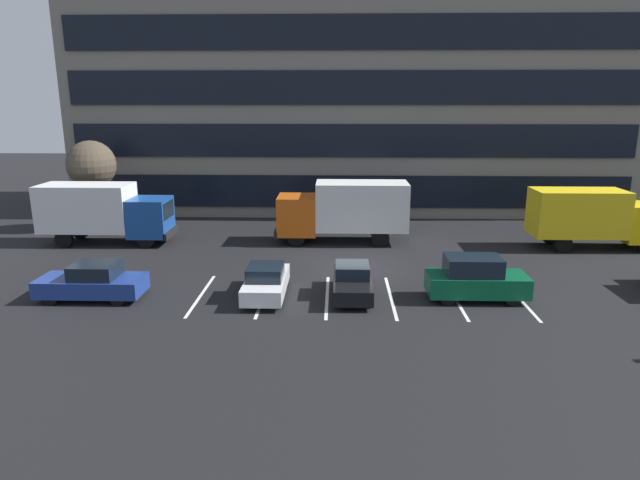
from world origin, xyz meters
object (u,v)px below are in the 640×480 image
(suv_forest, at_px, (476,279))
(sedan_black, at_px, (352,281))
(sedan_navy, at_px, (93,282))
(bare_tree, at_px, (91,165))
(box_truck_orange, at_px, (345,209))
(box_truck_yellow_all, at_px, (593,216))
(sedan_white, at_px, (266,282))
(box_truck_blue, at_px, (103,210))

(suv_forest, bearing_deg, sedan_black, 177.19)
(suv_forest, xyz_separation_m, sedan_black, (-5.30, 0.26, -0.26))
(sedan_navy, xyz_separation_m, bare_tree, (-5.45, 13.18, 3.51))
(box_truck_orange, distance_m, sedan_navy, 15.06)
(box_truck_yellow_all, relative_size, sedan_black, 1.86)
(sedan_white, bearing_deg, bare_tree, 135.49)
(box_truck_yellow_all, bearing_deg, sedan_navy, -160.07)
(sedan_navy, relative_size, sedan_black, 1.13)
(sedan_white, distance_m, suv_forest, 9.08)
(sedan_navy, relative_size, sedan_white, 1.09)
(box_truck_blue, distance_m, sedan_navy, 10.09)
(box_truck_orange, bearing_deg, sedan_white, -110.18)
(sedan_navy, height_order, suv_forest, suv_forest)
(box_truck_yellow_all, bearing_deg, bare_tree, 172.57)
(box_truck_yellow_all, xyz_separation_m, sedan_black, (-14.04, -8.47, -1.25))
(box_truck_blue, xyz_separation_m, suv_forest, (19.87, -9.00, -1.08))
(box_truck_orange, relative_size, sedan_navy, 1.76)
(box_truck_orange, xyz_separation_m, bare_tree, (-16.48, 3.02, 2.21))
(box_truck_orange, height_order, sedan_white, box_truck_orange)
(box_truck_blue, distance_m, bare_tree, 4.86)
(box_truck_yellow_all, xyz_separation_m, suv_forest, (-8.75, -8.73, -1.00))
(sedan_white, height_order, bare_tree, bare_tree)
(box_truck_blue, distance_m, suv_forest, 21.85)
(box_truck_blue, xyz_separation_m, sedan_white, (10.80, -8.96, -1.31))
(box_truck_blue, xyz_separation_m, bare_tree, (-2.12, 3.74, 2.26))
(box_truck_orange, relative_size, sedan_white, 1.92)
(box_truck_blue, bearing_deg, sedan_navy, -70.58)
(sedan_black, xyz_separation_m, bare_tree, (-16.70, 12.49, 3.59))
(suv_forest, bearing_deg, box_truck_blue, 155.63)
(sedan_white, relative_size, suv_forest, 0.97)
(box_truck_orange, height_order, suv_forest, box_truck_orange)
(sedan_black, bearing_deg, sedan_white, -176.69)
(box_truck_yellow_all, height_order, sedan_white, box_truck_yellow_all)
(suv_forest, bearing_deg, bare_tree, 149.91)
(box_truck_blue, bearing_deg, sedan_black, -30.95)
(box_truck_blue, relative_size, sedan_black, 1.94)
(box_truck_yellow_all, distance_m, suv_forest, 12.40)
(sedan_white, xyz_separation_m, bare_tree, (-12.92, 12.70, 3.57))
(box_truck_orange, xyz_separation_m, box_truck_yellow_all, (14.26, -0.99, -0.13))
(box_truck_yellow_all, height_order, sedan_navy, box_truck_yellow_all)
(sedan_white, relative_size, bare_tree, 0.70)
(bare_tree, bearing_deg, sedan_black, -36.78)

